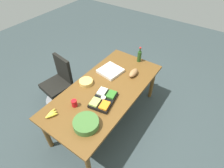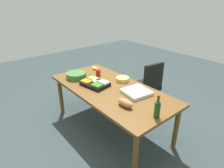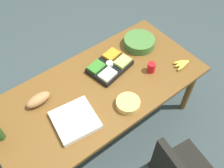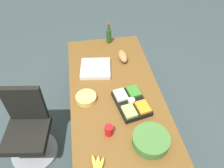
{
  "view_description": "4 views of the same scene",
  "coord_description": "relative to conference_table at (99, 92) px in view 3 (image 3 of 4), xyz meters",
  "views": [
    {
      "loc": [
        -1.59,
        -1.23,
        2.73
      ],
      "look_at": [
        0.09,
        -0.06,
        0.82
      ],
      "focal_mm": 28.44,
      "sensor_mm": 36.0,
      "label": 1
    },
    {
      "loc": [
        2.11,
        -1.72,
        2.1
      ],
      "look_at": [
        -0.06,
        0.08,
        0.79
      ],
      "focal_mm": 31.08,
      "sensor_mm": 36.0,
      "label": 2
    },
    {
      "loc": [
        0.81,
        1.25,
        2.7
      ],
      "look_at": [
        -0.08,
        0.1,
        0.85
      ],
      "focal_mm": 40.31,
      "sensor_mm": 36.0,
      "label": 3
    },
    {
      "loc": [
        -1.66,
        0.31,
        2.56
      ],
      "look_at": [
        0.05,
        0.03,
        0.83
      ],
      "focal_mm": 35.05,
      "sensor_mm": 36.0,
      "label": 4
    }
  ],
  "objects": [
    {
      "name": "ground_plane",
      "position": [
        0.0,
        0.0,
        -0.69
      ],
      "size": [
        10.0,
        10.0,
        0.0
      ],
      "primitive_type": "plane",
      "color": "#344142"
    },
    {
      "name": "conference_table",
      "position": [
        0.0,
        0.0,
        0.0
      ],
      "size": [
        2.12,
        1.01,
        0.76
      ],
      "color": "brown",
      "rests_on": "ground"
    },
    {
      "name": "veggie_tray",
      "position": [
        -0.23,
        -0.13,
        0.11
      ],
      "size": [
        0.47,
        0.37,
        0.09
      ],
      "color": "black",
      "rests_on": "conference_table"
    },
    {
      "name": "bread_loaf",
      "position": [
        0.54,
        -0.19,
        0.12
      ],
      "size": [
        0.25,
        0.12,
        0.1
      ],
      "primitive_type": "ellipsoid",
      "rotation": [
        0.0,
        0.0,
        0.05
      ],
      "color": "#9F7043",
      "rests_on": "conference_table"
    },
    {
      "name": "banana_bunch",
      "position": [
        -0.84,
        0.3,
        0.1
      ],
      "size": [
        0.2,
        0.13,
        0.04
      ],
      "color": "gold",
      "rests_on": "conference_table"
    },
    {
      "name": "pizza_box",
      "position": [
        0.39,
        0.18,
        0.1
      ],
      "size": [
        0.41,
        0.41,
        0.05
      ],
      "primitive_type": "cube",
      "rotation": [
        0.0,
        0.0,
        -0.13
      ],
      "color": "silver",
      "rests_on": "conference_table"
    },
    {
      "name": "chip_bowl",
      "position": [
        -0.08,
        0.33,
        0.11
      ],
      "size": [
        0.27,
        0.27,
        0.06
      ],
      "primitive_type": "cylinder",
      "rotation": [
        0.0,
        0.0,
        0.27
      ],
      "color": "#DBB259",
      "rests_on": "conference_table"
    },
    {
      "name": "red_solo_cup",
      "position": [
        -0.54,
        0.15,
        0.13
      ],
      "size": [
        0.09,
        0.09,
        0.11
      ],
      "primitive_type": "cylinder",
      "rotation": [
        0.0,
        0.0,
        0.18
      ],
      "color": "red",
      "rests_on": "conference_table"
    },
    {
      "name": "salad_bowl",
      "position": [
        -0.7,
        -0.2,
        0.12
      ],
      "size": [
        0.38,
        0.38,
        0.09
      ],
      "primitive_type": "cylinder",
      "rotation": [
        0.0,
        0.0,
        -0.13
      ],
      "color": "#416F31",
      "rests_on": "conference_table"
    }
  ]
}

